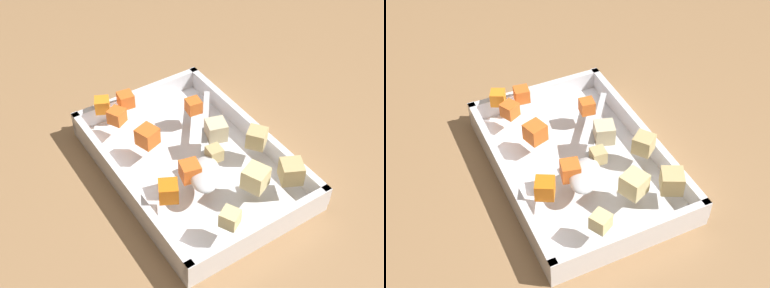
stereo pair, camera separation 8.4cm
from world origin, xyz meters
The scene contains 16 objects.
ground_plane centered at (0.00, 0.00, 0.00)m, with size 4.00×4.00×0.00m, color #936D47.
baking_dish centered at (0.00, -0.02, 0.01)m, with size 0.37×0.25×0.05m.
carrot_chunk_rim_edge centered at (0.16, 0.06, 0.06)m, with size 0.02×0.02×0.02m, color orange.
carrot_chunk_corner_nw centered at (-0.07, 0.07, 0.06)m, with size 0.03×0.03×0.03m, color orange.
carrot_chunk_mid_left centered at (-0.05, 0.02, 0.06)m, with size 0.03×0.03×0.03m, color orange.
carrot_chunk_heap_top centered at (0.15, 0.02, 0.06)m, with size 0.03×0.03×0.03m, color orange.
carrot_chunk_far_left centered at (0.08, -0.07, 0.06)m, with size 0.02×0.02×0.02m, color orange.
carrot_chunk_near_right centered at (0.05, 0.03, 0.06)m, with size 0.03×0.03×0.03m, color orange.
carrot_chunk_corner_se centered at (0.12, 0.05, 0.06)m, with size 0.03×0.03×0.03m, color orange.
potato_chunk_far_right centered at (-0.12, -0.05, 0.07)m, with size 0.03×0.03×0.03m, color #E0CC89.
potato_chunk_mid_right centered at (-0.16, 0.02, 0.06)m, with size 0.02×0.02×0.02m, color #E0CC89.
potato_chunk_corner_ne centered at (-0.14, -0.11, 0.07)m, with size 0.03×0.03×0.03m, color tan.
potato_chunk_near_left centered at (0.00, -0.07, 0.06)m, with size 0.03×0.03×0.03m, color beige.
potato_chunk_center centered at (-0.04, -0.04, 0.06)m, with size 0.02×0.02×0.02m, color tan.
potato_chunk_under_handle centered at (-0.05, -0.11, 0.06)m, with size 0.03×0.03×0.03m, color tan.
serving_spoon centered at (-0.06, 0.00, 0.06)m, with size 0.22×0.17×0.02m.
Camera 1 is at (-0.51, 0.31, 0.63)m, focal length 49.58 mm.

